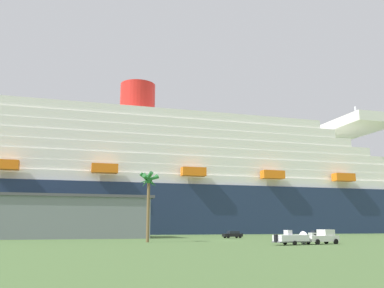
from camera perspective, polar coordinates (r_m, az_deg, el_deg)
name	(u,v)px	position (r m, az deg, el deg)	size (l,w,h in m)	color
ground_plane	(185,237)	(108.66, -0.96, -12.82)	(600.00, 600.00, 0.00)	#4C6B38
cruise_ship	(213,187)	(155.19, 3.00, -6.01)	(244.80, 40.21, 62.10)	#1E2D4C
terminal_building	(47,217)	(100.64, -19.63, -9.57)	(46.70, 19.58, 9.51)	slate
pickup_truck	(322,237)	(67.43, 17.78, -12.30)	(5.88, 3.12, 2.20)	white
small_boat_on_trailer	(295,238)	(63.71, 14.19, -12.65)	(7.20, 3.22, 2.15)	#595960
palm_tree	(149,185)	(72.54, -6.08, -5.79)	(3.72, 3.64, 12.14)	brown
parked_car_silver_sedan	(317,233)	(113.25, 17.10, -11.85)	(4.61, 2.28, 1.58)	silver
parked_car_black_coupe	(233,234)	(95.93, 5.70, -12.46)	(4.58, 2.28, 1.58)	black
parked_car_red_hatchback	(2,235)	(94.38, -24.99, -11.50)	(4.39, 2.43, 1.58)	red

